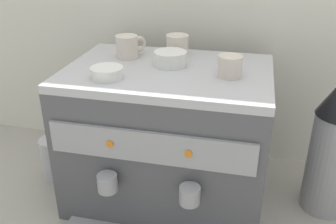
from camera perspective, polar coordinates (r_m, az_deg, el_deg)
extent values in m
plane|color=#9E998E|center=(1.33, 0.00, -12.00)|extent=(4.00, 4.00, 0.00)
cube|color=silver|center=(1.39, 3.14, 15.59)|extent=(2.80, 0.03, 1.14)
cube|color=#4C4C51|center=(1.21, 0.00, -4.02)|extent=(0.61, 0.42, 0.43)
cube|color=#B7B7BC|center=(1.12, 0.00, 6.04)|extent=(0.61, 0.42, 0.02)
cube|color=#939399|center=(0.99, -2.89, -5.39)|extent=(0.56, 0.01, 0.09)
cylinder|color=orange|center=(1.01, -8.81, -4.82)|extent=(0.02, 0.01, 0.02)
cylinder|color=orange|center=(0.96, 3.13, -6.35)|extent=(0.02, 0.01, 0.02)
cylinder|color=#939399|center=(1.07, -9.18, -10.56)|extent=(0.06, 0.06, 0.05)
cylinder|color=#939399|center=(1.01, 3.31, -12.45)|extent=(0.06, 0.06, 0.05)
cylinder|color=beige|center=(1.06, 9.37, 6.87)|extent=(0.07, 0.07, 0.06)
torus|color=beige|center=(1.10, 9.78, 7.57)|extent=(0.02, 0.05, 0.05)
cylinder|color=beige|center=(1.23, 1.63, 10.06)|extent=(0.07, 0.07, 0.07)
torus|color=beige|center=(1.27, 1.44, 10.64)|extent=(0.03, 0.05, 0.05)
cylinder|color=beige|center=(1.21, -6.24, 9.81)|extent=(0.07, 0.07, 0.07)
torus|color=beige|center=(1.24, -4.42, 10.22)|extent=(0.04, 0.05, 0.05)
cylinder|color=white|center=(1.14, 0.28, 8.13)|extent=(0.10, 0.10, 0.04)
cylinder|color=white|center=(1.14, 0.28, 7.36)|extent=(0.05, 0.05, 0.01)
cylinder|color=white|center=(1.05, -9.25, 5.93)|extent=(0.09, 0.09, 0.03)
cylinder|color=white|center=(1.06, -9.21, 5.35)|extent=(0.05, 0.05, 0.01)
cylinder|color=#939399|center=(1.28, 23.51, -7.11)|extent=(0.14, 0.14, 0.33)
cylinder|color=#B7B7BC|center=(1.43, -16.90, -6.75)|extent=(0.09, 0.09, 0.15)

